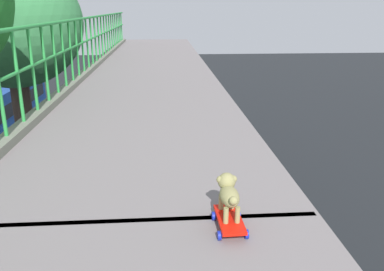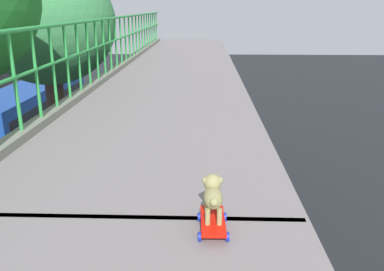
{
  "view_description": "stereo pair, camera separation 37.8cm",
  "coord_description": "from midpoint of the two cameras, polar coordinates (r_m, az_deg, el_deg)",
  "views": [
    {
      "loc": [
        1.58,
        -1.43,
        7.06
      ],
      "look_at": [
        1.84,
        2.15,
        5.87
      ],
      "focal_mm": 36.51,
      "sensor_mm": 36.0,
      "label": 1
    },
    {
      "loc": [
        1.95,
        -1.44,
        7.06
      ],
      "look_at": [
        1.84,
        2.15,
        5.87
      ],
      "focal_mm": 36.51,
      "sensor_mm": 36.0,
      "label": 2
    }
  ],
  "objects": [
    {
      "name": "small_dog",
      "position": [
        2.82,
        1.51,
        -8.33
      ],
      "size": [
        0.15,
        0.37,
        0.28
      ],
      "color": "#958E58",
      "rests_on": "toy_skateboard"
    },
    {
      "name": "roadside_tree_far",
      "position": [
        12.61,
        -25.72,
        14.04
      ],
      "size": [
        4.0,
        4.0,
        8.42
      ],
      "color": "#473830",
      "rests_on": "ground"
    },
    {
      "name": "toy_skateboard",
      "position": [
        2.85,
        1.64,
        -12.37
      ],
      "size": [
        0.22,
        0.41,
        0.09
      ],
      "color": "red",
      "rests_on": "overpass_deck"
    }
  ]
}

